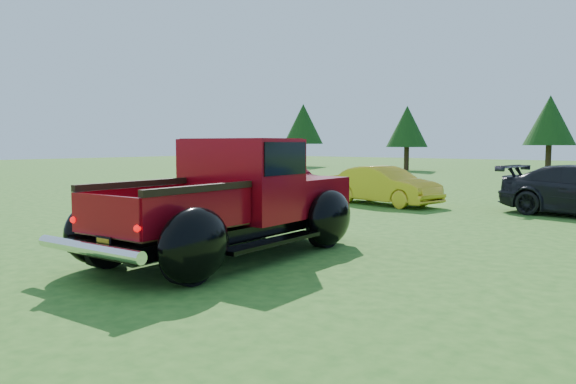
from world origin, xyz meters
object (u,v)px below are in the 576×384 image
object	(u,v)px
pickup_truck	(241,199)
tree_far_west	(303,124)
tree_west	(407,127)
show_car_yellow	(385,186)
tree_mid_left	(550,120)
show_car_red	(285,177)

from	to	relation	value
pickup_truck	tree_far_west	bearing A→B (deg)	122.52
tree_west	pickup_truck	distance (m)	31.80
tree_west	show_car_yellow	bearing A→B (deg)	-65.11
pickup_truck	tree_west	bearing A→B (deg)	108.67
tree_far_west	tree_mid_left	distance (m)	19.03
tree_west	pickup_truck	size ratio (longest dim) A/B	0.83
tree_west	show_car_yellow	world-z (taller)	tree_west
tree_mid_left	show_car_red	bearing A→B (deg)	-98.74
tree_mid_left	show_car_yellow	xyz separation A→B (m)	(0.78, -23.08, -2.78)
pickup_truck	show_car_red	size ratio (longest dim) A/B	1.38
tree_far_west	show_car_yellow	xyz separation A→B (m)	(19.78, -22.08, -2.92)
show_car_red	tree_mid_left	bearing A→B (deg)	-4.56
show_car_red	tree_far_west	bearing A→B (deg)	39.62
tree_west	show_car_red	size ratio (longest dim) A/B	1.14
tree_far_west	tree_mid_left	xyz separation A→B (m)	(19.00, 1.00, -0.14)
show_car_yellow	pickup_truck	bearing A→B (deg)	-157.95
tree_mid_left	pickup_truck	size ratio (longest dim) A/B	0.90
tree_west	show_car_red	distance (m)	21.63
tree_far_west	show_car_red	bearing A→B (deg)	-54.56
tree_mid_left	show_car_red	distance (m)	23.20
tree_far_west	pickup_truck	bearing A→B (deg)	-54.80
tree_far_west	show_car_red	xyz separation A→B (m)	(15.50, -21.78, -2.83)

